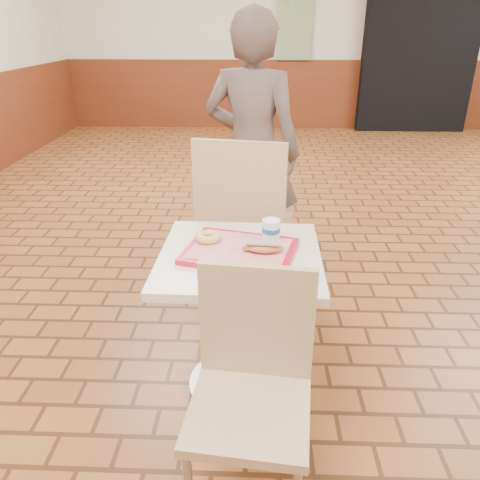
{
  "coord_description": "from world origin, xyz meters",
  "views": [
    {
      "loc": [
        -1.1,
        -2.44,
        1.51
      ],
      "look_at": [
        -1.16,
        -0.78,
        0.73
      ],
      "focal_mm": 35.0,
      "sensor_mm": 36.0,
      "label": 1
    }
  ],
  "objects_px": {
    "customer": "(252,153)",
    "serving_tray": "(240,251)",
    "chair_main_front": "(252,380)",
    "main_table": "(240,301)",
    "ring_donut": "(208,237)",
    "paper_cup": "(271,230)",
    "long_john_donut": "(262,247)",
    "chair_main_back": "(244,218)"
  },
  "relations": [
    {
      "from": "serving_tray",
      "to": "long_john_donut",
      "type": "height_order",
      "value": "long_john_donut"
    },
    {
      "from": "main_table",
      "to": "ring_donut",
      "type": "bearing_deg",
      "value": 155.0
    },
    {
      "from": "customer",
      "to": "serving_tray",
      "type": "bearing_deg",
      "value": 103.85
    },
    {
      "from": "customer",
      "to": "paper_cup",
      "type": "bearing_deg",
      "value": 110.6
    },
    {
      "from": "chair_main_front",
      "to": "ring_donut",
      "type": "distance_m",
      "value": 0.63
    },
    {
      "from": "customer",
      "to": "ring_donut",
      "type": "height_order",
      "value": "customer"
    },
    {
      "from": "customer",
      "to": "ring_donut",
      "type": "xyz_separation_m",
      "value": [
        -0.16,
        -1.03,
        -0.08
      ]
    },
    {
      "from": "customer",
      "to": "ring_donut",
      "type": "distance_m",
      "value": 1.05
    },
    {
      "from": "main_table",
      "to": "customer",
      "type": "xyz_separation_m",
      "value": [
        0.03,
        1.09,
        0.34
      ]
    },
    {
      "from": "chair_main_front",
      "to": "customer",
      "type": "bearing_deg",
      "value": 97.37
    },
    {
      "from": "chair_main_back",
      "to": "long_john_donut",
      "type": "xyz_separation_m",
      "value": [
        0.09,
        -0.67,
        0.16
      ]
    },
    {
      "from": "paper_cup",
      "to": "customer",
      "type": "bearing_deg",
      "value": 95.15
    },
    {
      "from": "serving_tray",
      "to": "paper_cup",
      "type": "relative_size",
      "value": 4.54
    },
    {
      "from": "serving_tray",
      "to": "customer",
      "type": "bearing_deg",
      "value": 88.39
    },
    {
      "from": "main_table",
      "to": "ring_donut",
      "type": "relative_size",
      "value": 6.51
    },
    {
      "from": "main_table",
      "to": "long_john_donut",
      "type": "xyz_separation_m",
      "value": [
        0.09,
        -0.03,
        0.27
      ]
    },
    {
      "from": "chair_main_front",
      "to": "main_table",
      "type": "bearing_deg",
      "value": 103.21
    },
    {
      "from": "chair_main_back",
      "to": "main_table",
      "type": "bearing_deg",
      "value": 99.78
    },
    {
      "from": "main_table",
      "to": "ring_donut",
      "type": "height_order",
      "value": "ring_donut"
    },
    {
      "from": "chair_main_back",
      "to": "serving_tray",
      "type": "relative_size",
      "value": 2.4
    },
    {
      "from": "chair_main_front",
      "to": "long_john_donut",
      "type": "relative_size",
      "value": 5.2
    },
    {
      "from": "serving_tray",
      "to": "long_john_donut",
      "type": "relative_size",
      "value": 2.64
    },
    {
      "from": "serving_tray",
      "to": "chair_main_front",
      "type": "bearing_deg",
      "value": -83.19
    },
    {
      "from": "main_table",
      "to": "customer",
      "type": "bearing_deg",
      "value": 88.39
    },
    {
      "from": "chair_main_front",
      "to": "chair_main_back",
      "type": "xyz_separation_m",
      "value": [
        -0.06,
        1.12,
        0.1
      ]
    },
    {
      "from": "main_table",
      "to": "customer",
      "type": "height_order",
      "value": "customer"
    },
    {
      "from": "chair_main_front",
      "to": "ring_donut",
      "type": "relative_size",
      "value": 7.95
    },
    {
      "from": "ring_donut",
      "to": "paper_cup",
      "type": "xyz_separation_m",
      "value": [
        0.26,
        0.01,
        0.03
      ]
    },
    {
      "from": "ring_donut",
      "to": "long_john_donut",
      "type": "bearing_deg",
      "value": -23.06
    },
    {
      "from": "serving_tray",
      "to": "main_table",
      "type": "bearing_deg",
      "value": 0.0
    },
    {
      "from": "chair_main_front",
      "to": "ring_donut",
      "type": "xyz_separation_m",
      "value": [
        -0.19,
        0.54,
        0.26
      ]
    },
    {
      "from": "chair_main_back",
      "to": "long_john_donut",
      "type": "distance_m",
      "value": 0.7
    },
    {
      "from": "chair_main_back",
      "to": "serving_tray",
      "type": "bearing_deg",
      "value": 99.78
    },
    {
      "from": "ring_donut",
      "to": "serving_tray",
      "type": "bearing_deg",
      "value": -25.0
    },
    {
      "from": "ring_donut",
      "to": "paper_cup",
      "type": "relative_size",
      "value": 1.13
    },
    {
      "from": "chair_main_front",
      "to": "long_john_donut",
      "type": "distance_m",
      "value": 0.52
    },
    {
      "from": "main_table",
      "to": "serving_tray",
      "type": "distance_m",
      "value": 0.23
    },
    {
      "from": "chair_main_front",
      "to": "chair_main_back",
      "type": "bearing_deg",
      "value": 99.53
    },
    {
      "from": "main_table",
      "to": "serving_tray",
      "type": "height_order",
      "value": "serving_tray"
    },
    {
      "from": "main_table",
      "to": "chair_main_back",
      "type": "relative_size",
      "value": 0.67
    },
    {
      "from": "long_john_donut",
      "to": "paper_cup",
      "type": "bearing_deg",
      "value": 70.83
    },
    {
      "from": "chair_main_back",
      "to": "paper_cup",
      "type": "bearing_deg",
      "value": 111.93
    }
  ]
}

